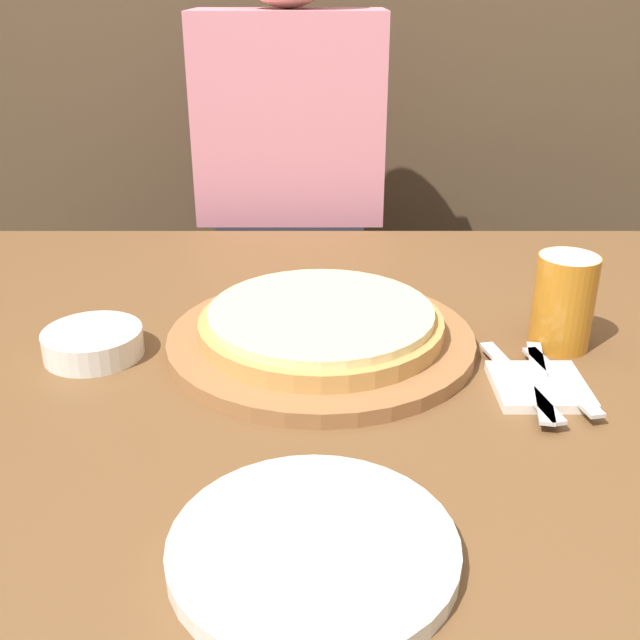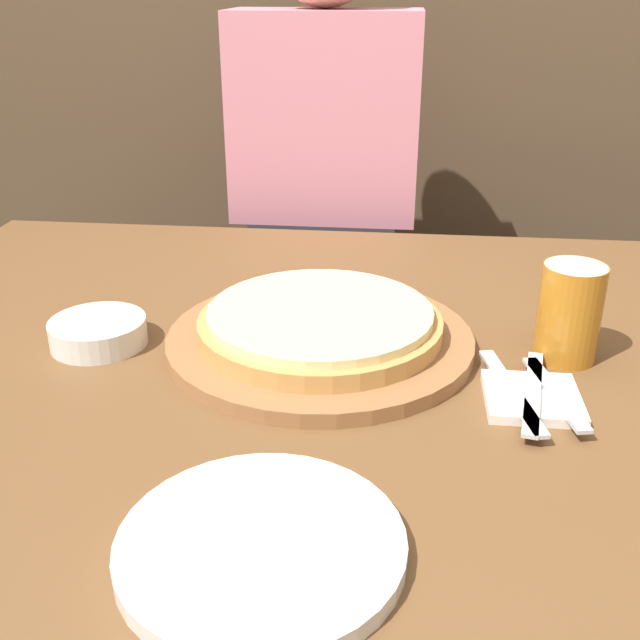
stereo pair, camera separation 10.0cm
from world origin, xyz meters
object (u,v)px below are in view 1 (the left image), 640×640
Objects in this scene: pizza_on_board at (320,331)px; spoon at (560,380)px; beer_glass at (563,298)px; dinner_knife at (539,380)px; fork at (518,380)px; side_bowl at (92,343)px; diner_person at (291,238)px; dinner_plate at (312,548)px.

pizza_on_board reaches higher than spoon.
beer_glass reaches higher than dinner_knife.
beer_glass is 0.14m from spoon.
pizza_on_board is at bearing -179.29° from beer_glass.
side_bowl is at bearing 170.00° from fork.
spoon is 0.89m from diner_person.
fork and dinner_knife have the same top height.
beer_glass is 0.81m from diner_person.
dinner_knife is at bearing 46.57° from dinner_plate.
dinner_plate is 0.19× the size of diner_person.
dinner_plate is 1.26× the size of dinner_knife.
spoon is (0.02, 0.00, 0.00)m from dinner_knife.
beer_glass is 0.16m from fork.
beer_glass is 0.09× the size of diner_person.
diner_person is (-0.30, 0.82, -0.09)m from fork.
dinner_plate is at bearing -52.44° from side_bowl.
pizza_on_board is at bearing 153.67° from fork.
side_bowl is 0.65× the size of fork.
fork is at bearing 180.00° from dinner_knife.
diner_person reaches higher than fork.
diner_person is at bearing 95.30° from pizza_on_board.
beer_glass is 0.99× the size of side_bowl.
dinner_plate is (-0.01, -0.40, -0.02)m from pizza_on_board.
beer_glass is at bearing -60.92° from diner_person.
dinner_knife is at bearing 180.00° from spoon.
beer_glass is at bearing 55.90° from fork.
dinner_plate is (-0.33, -0.41, -0.06)m from beer_glass.
beer_glass is 0.51× the size of dinner_plate.
dinner_knife is (0.27, 0.29, 0.01)m from dinner_plate.
diner_person reaches higher than spoon.
pizza_on_board is 0.31m from spoon.
fork is 1.17× the size of spoon.
fork is (0.25, 0.29, 0.01)m from dinner_plate.
side_bowl is 0.10× the size of diner_person.
pizza_on_board is 0.30× the size of diner_person.
diner_person is at bearing 113.41° from spoon.
dinner_knife is (-0.06, -0.12, -0.06)m from beer_glass.
dinner_plate is at bearing -133.43° from dinner_knife.
spoon is at bearing 0.00° from fork.
dinner_knife is at bearing -24.13° from pizza_on_board.
diner_person reaches higher than dinner_knife.
beer_glass reaches higher than fork.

